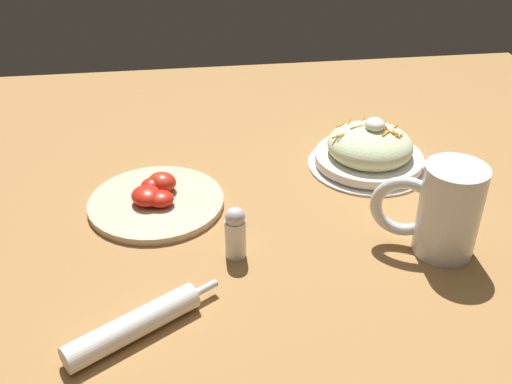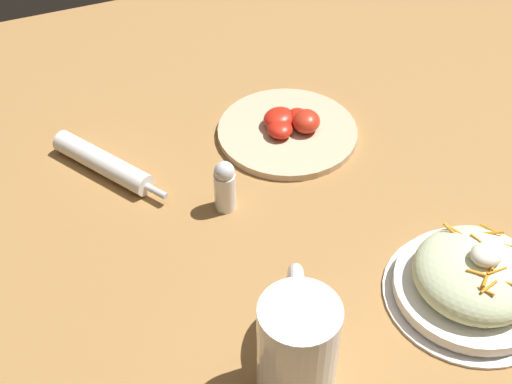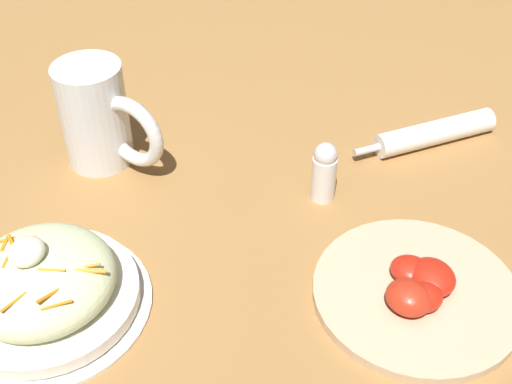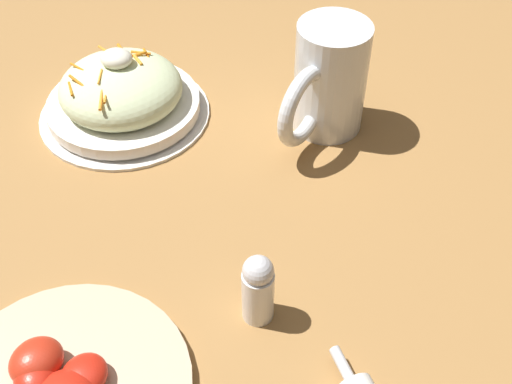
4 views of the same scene
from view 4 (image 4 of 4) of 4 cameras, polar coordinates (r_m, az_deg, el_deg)
name	(u,v)px [view 4 (image 4 of 4)]	position (r m, az deg, el deg)	size (l,w,h in m)	color
ground_plane	(237,239)	(0.68, -1.65, -4.07)	(1.43, 1.43, 0.00)	#9E703D
salad_plate	(122,96)	(0.83, -11.59, 8.23)	(0.21, 0.21, 0.09)	white
beer_mug	(327,87)	(0.78, 6.23, 9.11)	(0.09, 0.15, 0.14)	white
salt_shaker	(258,288)	(0.59, 0.18, -8.37)	(0.03, 0.03, 0.08)	white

